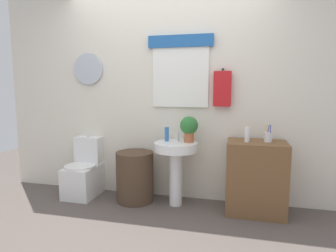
{
  "coord_description": "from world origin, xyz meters",
  "views": [
    {
      "loc": [
        0.86,
        -2.35,
        1.37
      ],
      "look_at": [
        0.08,
        0.8,
        0.93
      ],
      "focal_mm": 31.14,
      "sensor_mm": 36.0,
      "label": 1
    }
  ],
  "objects_px": {
    "laundry_hamper": "(135,177)",
    "pedestal_sink": "(176,158)",
    "toilet": "(84,173)",
    "soap_bottle": "(167,134)",
    "toothbrush_cup": "(268,137)",
    "potted_plant": "(189,127)",
    "lotion_bottle": "(247,134)",
    "wooden_cabinet": "(256,178)"
  },
  "relations": [
    {
      "from": "soap_bottle",
      "to": "potted_plant",
      "type": "xyz_separation_m",
      "value": [
        0.26,
        0.01,
        0.09
      ]
    },
    {
      "from": "toilet",
      "to": "wooden_cabinet",
      "type": "relative_size",
      "value": 0.95
    },
    {
      "from": "potted_plant",
      "to": "lotion_bottle",
      "type": "bearing_deg",
      "value": -8.85
    },
    {
      "from": "wooden_cabinet",
      "to": "lotion_bottle",
      "type": "height_order",
      "value": "lotion_bottle"
    },
    {
      "from": "soap_bottle",
      "to": "toothbrush_cup",
      "type": "distance_m",
      "value": 1.12
    },
    {
      "from": "potted_plant",
      "to": "toothbrush_cup",
      "type": "xyz_separation_m",
      "value": [
        0.86,
        -0.04,
        -0.07
      ]
    },
    {
      "from": "lotion_bottle",
      "to": "wooden_cabinet",
      "type": "bearing_deg",
      "value": 20.15
    },
    {
      "from": "laundry_hamper",
      "to": "potted_plant",
      "type": "bearing_deg",
      "value": 5.33
    },
    {
      "from": "laundry_hamper",
      "to": "toilet",
      "type": "bearing_deg",
      "value": 177.09
    },
    {
      "from": "pedestal_sink",
      "to": "toilet",
      "type": "bearing_deg",
      "value": 178.31
    },
    {
      "from": "laundry_hamper",
      "to": "pedestal_sink",
      "type": "distance_m",
      "value": 0.56
    },
    {
      "from": "soap_bottle",
      "to": "lotion_bottle",
      "type": "relative_size",
      "value": 1.02
    },
    {
      "from": "toilet",
      "to": "soap_bottle",
      "type": "distance_m",
      "value": 1.21
    },
    {
      "from": "toothbrush_cup",
      "to": "potted_plant",
      "type": "bearing_deg",
      "value": 177.35
    },
    {
      "from": "pedestal_sink",
      "to": "soap_bottle",
      "type": "xyz_separation_m",
      "value": [
        -0.12,
        0.05,
        0.27
      ]
    },
    {
      "from": "toilet",
      "to": "wooden_cabinet",
      "type": "height_order",
      "value": "wooden_cabinet"
    },
    {
      "from": "laundry_hamper",
      "to": "soap_bottle",
      "type": "xyz_separation_m",
      "value": [
        0.38,
        0.05,
        0.52
      ]
    },
    {
      "from": "lotion_bottle",
      "to": "laundry_hamper",
      "type": "bearing_deg",
      "value": 178.22
    },
    {
      "from": "pedestal_sink",
      "to": "toothbrush_cup",
      "type": "relative_size",
      "value": 4.0
    },
    {
      "from": "potted_plant",
      "to": "toothbrush_cup",
      "type": "distance_m",
      "value": 0.86
    },
    {
      "from": "laundry_hamper",
      "to": "pedestal_sink",
      "type": "relative_size",
      "value": 0.81
    },
    {
      "from": "pedestal_sink",
      "to": "laundry_hamper",
      "type": "bearing_deg",
      "value": 180.0
    },
    {
      "from": "potted_plant",
      "to": "lotion_bottle",
      "type": "distance_m",
      "value": 0.65
    },
    {
      "from": "potted_plant",
      "to": "toothbrush_cup",
      "type": "height_order",
      "value": "potted_plant"
    },
    {
      "from": "soap_bottle",
      "to": "potted_plant",
      "type": "relative_size",
      "value": 0.56
    },
    {
      "from": "laundry_hamper",
      "to": "lotion_bottle",
      "type": "relative_size",
      "value": 3.7
    },
    {
      "from": "toilet",
      "to": "toothbrush_cup",
      "type": "bearing_deg",
      "value": -0.4
    },
    {
      "from": "pedestal_sink",
      "to": "potted_plant",
      "type": "xyz_separation_m",
      "value": [
        0.14,
        0.06,
        0.36
      ]
    },
    {
      "from": "soap_bottle",
      "to": "toothbrush_cup",
      "type": "xyz_separation_m",
      "value": [
        1.12,
        -0.03,
        0.02
      ]
    },
    {
      "from": "laundry_hamper",
      "to": "potted_plant",
      "type": "height_order",
      "value": "potted_plant"
    },
    {
      "from": "potted_plant",
      "to": "pedestal_sink",
      "type": "bearing_deg",
      "value": -156.8
    },
    {
      "from": "wooden_cabinet",
      "to": "toilet",
      "type": "bearing_deg",
      "value": 179.03
    },
    {
      "from": "toilet",
      "to": "lotion_bottle",
      "type": "distance_m",
      "value": 2.07
    },
    {
      "from": "toilet",
      "to": "pedestal_sink",
      "type": "distance_m",
      "value": 1.23
    },
    {
      "from": "laundry_hamper",
      "to": "lotion_bottle",
      "type": "distance_m",
      "value": 1.41
    },
    {
      "from": "pedestal_sink",
      "to": "wooden_cabinet",
      "type": "xyz_separation_m",
      "value": [
        0.89,
        0.0,
        -0.16
      ]
    },
    {
      "from": "soap_bottle",
      "to": "lotion_bottle",
      "type": "xyz_separation_m",
      "value": [
        0.9,
        -0.09,
        0.05
      ]
    },
    {
      "from": "pedestal_sink",
      "to": "potted_plant",
      "type": "distance_m",
      "value": 0.39
    },
    {
      "from": "toothbrush_cup",
      "to": "laundry_hamper",
      "type": "bearing_deg",
      "value": -179.23
    },
    {
      "from": "wooden_cabinet",
      "to": "potted_plant",
      "type": "distance_m",
      "value": 0.92
    },
    {
      "from": "pedestal_sink",
      "to": "toothbrush_cup",
      "type": "height_order",
      "value": "toothbrush_cup"
    },
    {
      "from": "pedestal_sink",
      "to": "potted_plant",
      "type": "height_order",
      "value": "potted_plant"
    }
  ]
}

